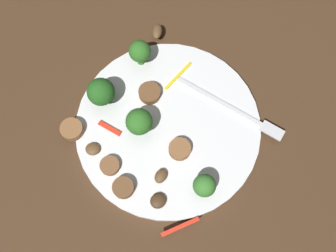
# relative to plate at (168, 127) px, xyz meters

# --- Properties ---
(ground_plane) EXTENTS (1.40, 1.40, 0.00)m
(ground_plane) POSITION_rel_plate_xyz_m (0.00, 0.00, -0.01)
(ground_plane) COLOR #422B19
(plate) EXTENTS (0.28, 0.28, 0.01)m
(plate) POSITION_rel_plate_xyz_m (0.00, 0.00, 0.00)
(plate) COLOR white
(plate) RESTS_ON ground_plane
(fork) EXTENTS (0.18, 0.04, 0.00)m
(fork) POSITION_rel_plate_xyz_m (0.07, 0.08, 0.01)
(fork) COLOR silver
(fork) RESTS_ON plate
(broccoli_floret_0) EXTENTS (0.04, 0.04, 0.06)m
(broccoli_floret_0) POSITION_rel_plate_xyz_m (-0.10, -0.03, 0.04)
(broccoli_floret_0) COLOR #296420
(broccoli_floret_0) RESTS_ON plate
(broccoli_floret_1) EXTENTS (0.04, 0.04, 0.05)m
(broccoli_floret_1) POSITION_rel_plate_xyz_m (-0.03, -0.03, 0.04)
(broccoli_floret_1) COLOR #347525
(broccoli_floret_1) RESTS_ON plate
(broccoli_floret_2) EXTENTS (0.03, 0.03, 0.05)m
(broccoli_floret_2) POSITION_rel_plate_xyz_m (-0.10, 0.05, 0.04)
(broccoli_floret_2) COLOR #347525
(broccoli_floret_2) RESTS_ON plate
(broccoli_floret_3) EXTENTS (0.03, 0.03, 0.04)m
(broccoli_floret_3) POSITION_rel_plate_xyz_m (0.10, -0.04, 0.03)
(broccoli_floret_3) COLOR #408630
(broccoli_floret_3) RESTS_ON plate
(sausage_slice_0) EXTENTS (0.04, 0.04, 0.01)m
(sausage_slice_0) POSITION_rel_plate_xyz_m (-0.10, -0.10, 0.01)
(sausage_slice_0) COLOR brown
(sausage_slice_0) RESTS_ON plate
(sausage_slice_1) EXTENTS (0.05, 0.05, 0.01)m
(sausage_slice_1) POSITION_rel_plate_xyz_m (0.04, -0.02, 0.01)
(sausage_slice_1) COLOR brown
(sausage_slice_1) RESTS_ON plate
(sausage_slice_2) EXTENTS (0.04, 0.04, 0.01)m
(sausage_slice_2) POSITION_rel_plate_xyz_m (0.01, -0.11, 0.01)
(sausage_slice_2) COLOR brown
(sausage_slice_2) RESTS_ON plate
(sausage_slice_3) EXTENTS (0.04, 0.04, 0.01)m
(sausage_slice_3) POSITION_rel_plate_xyz_m (-0.02, -0.10, 0.01)
(sausage_slice_3) COLOR brown
(sausage_slice_3) RESTS_ON plate
(sausage_slice_4) EXTENTS (0.04, 0.04, 0.01)m
(sausage_slice_4) POSITION_rel_plate_xyz_m (-0.05, 0.02, 0.01)
(sausage_slice_4) COLOR brown
(sausage_slice_4) RESTS_ON plate
(mushroom_0) EXTENTS (0.03, 0.03, 0.01)m
(mushroom_0) POSITION_rel_plate_xyz_m (-0.11, 0.11, 0.01)
(mushroom_0) COLOR brown
(mushroom_0) RESTS_ON plate
(mushroom_1) EXTENTS (0.02, 0.03, 0.01)m
(mushroom_1) POSITION_rel_plate_xyz_m (0.04, -0.07, 0.01)
(mushroom_1) COLOR brown
(mushroom_1) RESTS_ON plate
(mushroom_2) EXTENTS (0.03, 0.03, 0.01)m
(mushroom_2) POSITION_rel_plate_xyz_m (-0.06, -0.10, 0.01)
(mushroom_2) COLOR brown
(mushroom_2) RESTS_ON plate
(mushroom_3) EXTENTS (0.03, 0.03, 0.01)m
(mushroom_3) POSITION_rel_plate_xyz_m (0.06, -0.09, 0.01)
(mushroom_3) COLOR #422B19
(mushroom_3) RESTS_ON plate
(pepper_strip_0) EXTENTS (0.04, 0.01, 0.00)m
(pepper_strip_0) POSITION_rel_plate_xyz_m (-0.06, -0.06, 0.01)
(pepper_strip_0) COLOR red
(pepper_strip_0) RESTS_ON plate
(pepper_strip_1) EXTENTS (0.01, 0.06, 0.00)m
(pepper_strip_1) POSITION_rel_plate_xyz_m (-0.04, 0.07, 0.01)
(pepper_strip_1) COLOR yellow
(pepper_strip_1) RESTS_ON plate
(pepper_strip_2) EXTENTS (0.03, 0.05, 0.00)m
(pepper_strip_2) POSITION_rel_plate_xyz_m (0.11, -0.10, 0.01)
(pepper_strip_2) COLOR red
(pepper_strip_2) RESTS_ON plate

